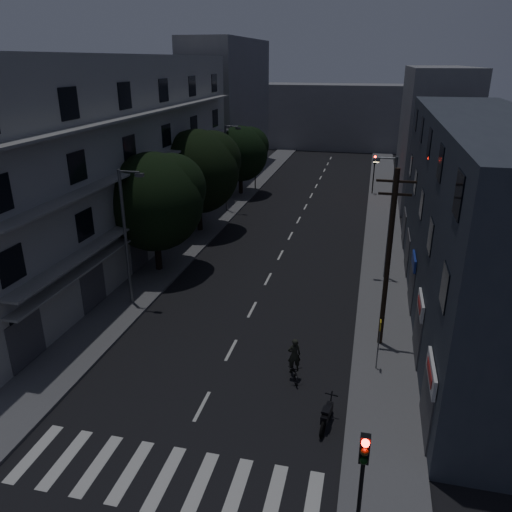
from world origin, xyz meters
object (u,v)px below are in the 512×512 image
at_px(traffic_signal_near, 363,470).
at_px(cyclist, 294,365).
at_px(utility_pole, 388,257).
at_px(bus_stop_sign, 379,336).
at_px(motorcycle, 327,416).

xyz_separation_m(traffic_signal_near, cyclist, (-3.17, 8.11, -2.40)).
height_order(traffic_signal_near, utility_pole, utility_pole).
height_order(bus_stop_sign, cyclist, bus_stop_sign).
distance_m(traffic_signal_near, cyclist, 9.03).
bearing_deg(traffic_signal_near, bus_stop_sign, 86.95).
relative_size(bus_stop_sign, motorcycle, 1.32).
xyz_separation_m(bus_stop_sign, motorcycle, (-1.89, -4.33, -1.40)).
xyz_separation_m(utility_pole, cyclist, (-3.83, -3.87, -4.17)).
bearing_deg(utility_pole, traffic_signal_near, -93.17).
bearing_deg(bus_stop_sign, motorcycle, -113.58).
bearing_deg(cyclist, bus_stop_sign, 0.22).
height_order(motorcycle, cyclist, cyclist).
relative_size(motorcycle, cyclist, 0.92).
bearing_deg(traffic_signal_near, cyclist, 111.35).
height_order(utility_pole, bus_stop_sign, utility_pole).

